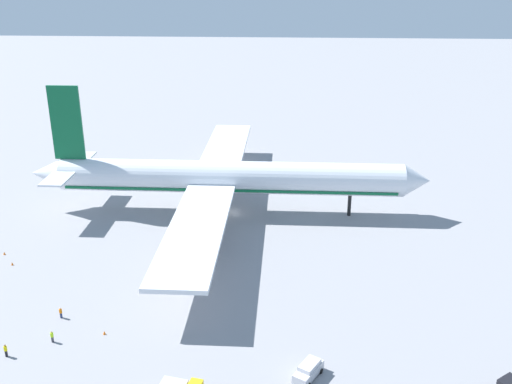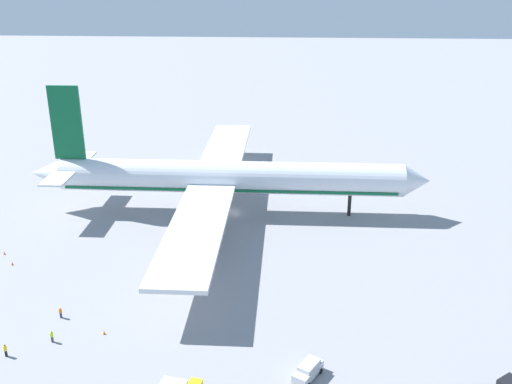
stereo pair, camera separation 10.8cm
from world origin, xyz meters
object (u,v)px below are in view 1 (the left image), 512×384
traffic_cone_0 (12,264)px  ground_worker_2 (52,337)px  service_van (309,370)px  traffic_cone_2 (4,253)px  traffic_cone_1 (104,333)px  ground_worker_1 (6,350)px  airliner (223,178)px  ground_worker_0 (61,313)px

traffic_cone_0 → ground_worker_2: bearing=-53.6°
service_van → traffic_cone_2: (-50.86, 28.32, -0.76)m
traffic_cone_1 → ground_worker_1: bearing=-154.1°
airliner → traffic_cone_0: size_ratio=149.22×
airliner → ground_worker_0: 42.92m
ground_worker_2 → traffic_cone_2: (-17.67, 23.36, -0.57)m
airliner → traffic_cone_1: size_ratio=149.22×
ground_worker_1 → traffic_cone_1: (10.88, 5.28, -0.63)m
airliner → service_van: bearing=-72.3°
ground_worker_1 → traffic_cone_1: ground_worker_1 is taller
ground_worker_0 → ground_worker_1: 9.49m
traffic_cone_0 → service_van: bearing=-27.4°
airliner → service_van: airliner is taller
service_van → traffic_cone_1: (-26.95, 7.00, -0.76)m
traffic_cone_0 → traffic_cone_1: bearing=-40.5°
traffic_cone_0 → traffic_cone_2: size_ratio=1.00×
traffic_cone_2 → traffic_cone_0: bearing=-49.3°
ground_worker_0 → ground_worker_2: 5.59m
ground_worker_0 → traffic_cone_2: 24.47m
ground_worker_0 → ground_worker_1: ground_worker_1 is taller
ground_worker_2 → traffic_cone_1: size_ratio=3.03×
service_van → ground_worker_1: 37.87m
ground_worker_2 → traffic_cone_1: 6.58m
ground_worker_0 → service_van: bearing=-17.0°
ground_worker_2 → traffic_cone_2: size_ratio=3.03×
ground_worker_0 → ground_worker_1: (-3.69, -8.74, 0.08)m
traffic_cone_1 → traffic_cone_0: bearing=139.5°
airliner → ground_worker_0: (-18.67, -38.10, -6.52)m
service_van → ground_worker_2: (-33.18, 4.96, -0.19)m
ground_worker_2 → traffic_cone_1: ground_worker_2 is taller
ground_worker_0 → traffic_cone_1: bearing=-25.7°
airliner → ground_worker_0: size_ratio=50.07×
service_van → traffic_cone_1: 27.86m
ground_worker_1 → traffic_cone_0: ground_worker_1 is taller
service_van → ground_worker_2: size_ratio=2.97×
airliner → ground_worker_0: airliner is taller
service_van → ground_worker_0: size_ratio=3.02×
ground_worker_0 → ground_worker_1: bearing=-112.9°
airliner → traffic_cone_2: 41.37m
ground_worker_2 → service_van: bearing=-8.5°
ground_worker_1 → traffic_cone_2: bearing=116.1°
traffic_cone_1 → traffic_cone_2: 32.03m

